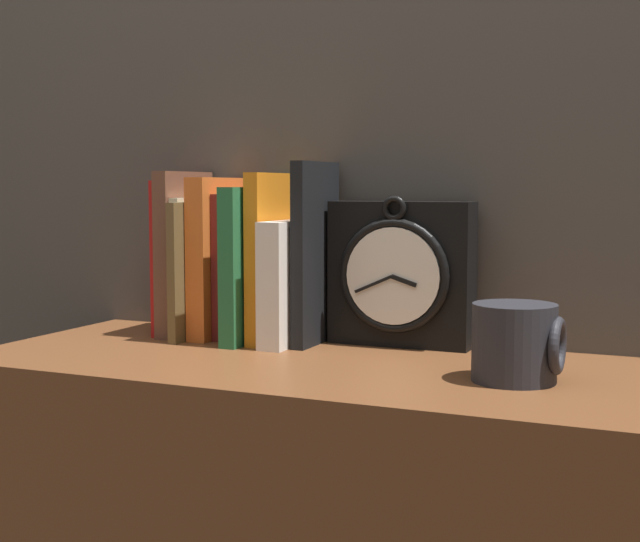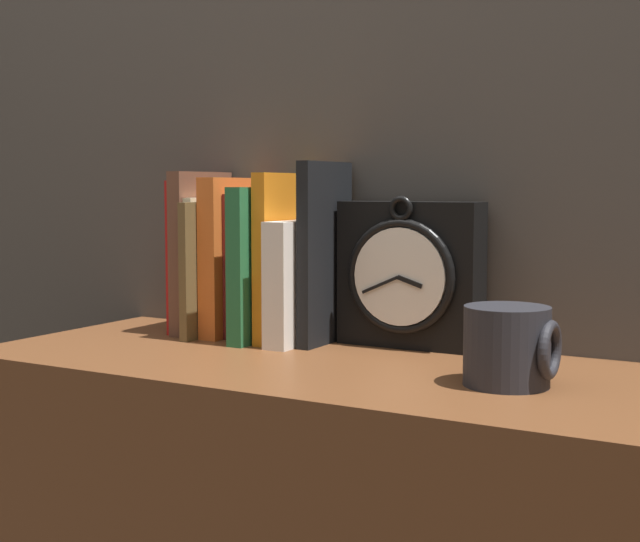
# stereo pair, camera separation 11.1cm
# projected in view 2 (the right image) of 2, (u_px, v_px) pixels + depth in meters

# --- Properties ---
(wall_back) EXTENTS (6.00, 0.05, 2.60)m
(wall_back) POSITION_uv_depth(u_px,v_px,m) (394.00, 41.00, 1.27)
(wall_back) COLOR #47423D
(wall_back) RESTS_ON ground_plane
(clock) EXTENTS (0.20, 0.07, 0.21)m
(clock) POSITION_uv_depth(u_px,v_px,m) (409.00, 275.00, 1.22)
(clock) COLOR black
(clock) RESTS_ON bookshelf
(book_slot0_red) EXTENTS (0.01, 0.12, 0.23)m
(book_slot0_red) POSITION_uv_depth(u_px,v_px,m) (194.00, 256.00, 1.36)
(book_slot0_red) COLOR red
(book_slot0_red) RESTS_ON bookshelf
(book_slot1_brown) EXTENTS (0.02, 0.13, 0.24)m
(book_slot1_brown) POSITION_uv_depth(u_px,v_px,m) (201.00, 252.00, 1.35)
(book_slot1_brown) COLOR brown
(book_slot1_brown) RESTS_ON bookshelf
(book_slot2_cream) EXTENTS (0.01, 0.13, 0.20)m
(book_slot2_cream) POSITION_uv_depth(u_px,v_px,m) (213.00, 265.00, 1.34)
(book_slot2_cream) COLOR beige
(book_slot2_cream) RESTS_ON bookshelf
(book_slot3_brown) EXTENTS (0.01, 0.16, 0.20)m
(book_slot3_brown) POSITION_uv_depth(u_px,v_px,m) (215.00, 268.00, 1.32)
(book_slot3_brown) COLOR brown
(book_slot3_brown) RESTS_ON bookshelf
(book_slot4_orange) EXTENTS (0.03, 0.13, 0.23)m
(book_slot4_orange) POSITION_uv_depth(u_px,v_px,m) (232.00, 257.00, 1.32)
(book_slot4_orange) COLOR orange
(book_slot4_orange) RESTS_ON bookshelf
(book_slot5_maroon) EXTENTS (0.03, 0.11, 0.21)m
(book_slot5_maroon) POSITION_uv_depth(u_px,v_px,m) (254.00, 265.00, 1.31)
(book_slot5_maroon) COLOR maroon
(book_slot5_maroon) RESTS_ON bookshelf
(book_slot6_green) EXTENTS (0.02, 0.16, 0.22)m
(book_slot6_green) POSITION_uv_depth(u_px,v_px,m) (264.00, 264.00, 1.28)
(book_slot6_green) COLOR #236539
(book_slot6_green) RESTS_ON bookshelf
(book_slot7_orange) EXTENTS (0.02, 0.14, 0.24)m
(book_slot7_orange) POSITION_uv_depth(u_px,v_px,m) (284.00, 257.00, 1.27)
(book_slot7_orange) COLOR orange
(book_slot7_orange) RESTS_ON bookshelf
(book_slot8_white) EXTENTS (0.03, 0.15, 0.17)m
(book_slot8_white) POSITION_uv_depth(u_px,v_px,m) (301.00, 282.00, 1.25)
(book_slot8_white) COLOR silver
(book_slot8_white) RESTS_ON bookshelf
(book_slot9_black) EXTENTS (0.02, 0.13, 0.25)m
(book_slot9_black) POSITION_uv_depth(u_px,v_px,m) (325.00, 253.00, 1.24)
(book_slot9_black) COLOR black
(book_slot9_black) RESTS_ON bookshelf
(mug) EXTENTS (0.10, 0.10, 0.09)m
(mug) POSITION_uv_depth(u_px,v_px,m) (509.00, 346.00, 0.98)
(mug) COLOR #232328
(mug) RESTS_ON bookshelf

